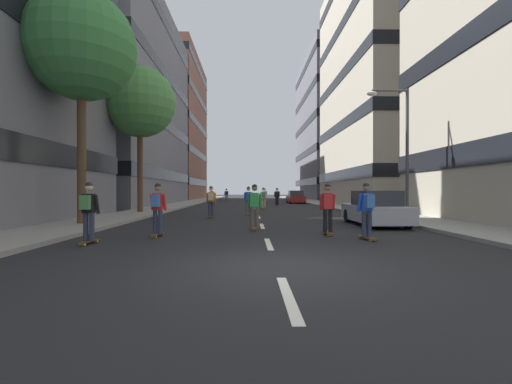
{
  "coord_description": "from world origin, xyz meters",
  "views": [
    {
      "loc": [
        -0.57,
        -7.02,
        1.53
      ],
      "look_at": [
        0.0,
        20.77,
        1.41
      ],
      "focal_mm": 24.61,
      "sensor_mm": 36.0,
      "label": 1
    }
  ],
  "objects_px": {
    "skater_2": "(226,194)",
    "skater_8": "(277,196)",
    "skater_11": "(265,195)",
    "skater_7": "(255,205)",
    "skater_0": "(211,200)",
    "skater_1": "(367,207)",
    "skater_4": "(212,195)",
    "skater_10": "(264,197)",
    "skater_9": "(157,206)",
    "skater_12": "(328,206)",
    "street_tree_near": "(140,102)",
    "skater_6": "(248,199)",
    "skater_3": "(88,209)",
    "streetlamp_right": "(400,139)",
    "parked_car_near": "(296,197)",
    "parked_car_mid": "(375,209)",
    "street_tree_mid": "(81,47)",
    "skater_5": "(277,195)"
  },
  "relations": [
    {
      "from": "streetlamp_right",
      "to": "skater_4",
      "type": "xyz_separation_m",
      "value": [
        -12.1,
        25.08,
        -3.15
      ]
    },
    {
      "from": "skater_6",
      "to": "skater_10",
      "type": "relative_size",
      "value": 1.0
    },
    {
      "from": "skater_11",
      "to": "skater_7",
      "type": "bearing_deg",
      "value": -93.38
    },
    {
      "from": "skater_9",
      "to": "skater_12",
      "type": "distance_m",
      "value": 5.76
    },
    {
      "from": "parked_car_mid",
      "to": "skater_12",
      "type": "xyz_separation_m",
      "value": [
        -2.84,
        -3.28,
        0.29
      ]
    },
    {
      "from": "skater_2",
      "to": "skater_6",
      "type": "relative_size",
      "value": 1.0
    },
    {
      "from": "street_tree_near",
      "to": "street_tree_mid",
      "type": "xyz_separation_m",
      "value": [
        -0.0,
        -8.02,
        0.33
      ]
    },
    {
      "from": "skater_0",
      "to": "skater_1",
      "type": "distance_m",
      "value": 10.47
    },
    {
      "from": "parked_car_near",
      "to": "skater_12",
      "type": "xyz_separation_m",
      "value": [
        -2.84,
        -29.53,
        0.29
      ]
    },
    {
      "from": "skater_9",
      "to": "skater_12",
      "type": "bearing_deg",
      "value": 3.28
    },
    {
      "from": "skater_9",
      "to": "skater_6",
      "type": "bearing_deg",
      "value": 73.4
    },
    {
      "from": "skater_8",
      "to": "skater_10",
      "type": "bearing_deg",
      "value": -105.11
    },
    {
      "from": "skater_3",
      "to": "skater_6",
      "type": "height_order",
      "value": "same"
    },
    {
      "from": "skater_7",
      "to": "parked_car_near",
      "type": "bearing_deg",
      "value": 79.2
    },
    {
      "from": "skater_0",
      "to": "skater_3",
      "type": "distance_m",
      "value": 9.78
    },
    {
      "from": "street_tree_mid",
      "to": "skater_6",
      "type": "xyz_separation_m",
      "value": [
        7.09,
        6.69,
        -6.64
      ]
    },
    {
      "from": "skater_3",
      "to": "skater_11",
      "type": "bearing_deg",
      "value": 79.26
    },
    {
      "from": "skater_8",
      "to": "skater_6",
      "type": "bearing_deg",
      "value": -102.37
    },
    {
      "from": "skater_1",
      "to": "skater_4",
      "type": "xyz_separation_m",
      "value": [
        -8.18,
        31.73,
        -0.03
      ]
    },
    {
      "from": "skater_2",
      "to": "skater_3",
      "type": "distance_m",
      "value": 36.29
    },
    {
      "from": "skater_4",
      "to": "skater_7",
      "type": "relative_size",
      "value": 1.0
    },
    {
      "from": "skater_1",
      "to": "skater_2",
      "type": "height_order",
      "value": "same"
    },
    {
      "from": "skater_6",
      "to": "skater_12",
      "type": "bearing_deg",
      "value": -74.25
    },
    {
      "from": "street_tree_mid",
      "to": "skater_11",
      "type": "relative_size",
      "value": 5.51
    },
    {
      "from": "streetlamp_right",
      "to": "parked_car_near",
      "type": "bearing_deg",
      "value": 94.81
    },
    {
      "from": "skater_12",
      "to": "skater_2",
      "type": "bearing_deg",
      "value": 99.39
    },
    {
      "from": "skater_8",
      "to": "skater_9",
      "type": "height_order",
      "value": "same"
    },
    {
      "from": "skater_1",
      "to": "skater_12",
      "type": "height_order",
      "value": "same"
    },
    {
      "from": "skater_4",
      "to": "skater_10",
      "type": "height_order",
      "value": "same"
    },
    {
      "from": "skater_2",
      "to": "skater_8",
      "type": "bearing_deg",
      "value": -64.13
    },
    {
      "from": "streetlamp_right",
      "to": "skater_0",
      "type": "xyz_separation_m",
      "value": [
        -9.69,
        2.09,
        -3.12
      ]
    },
    {
      "from": "parked_car_mid",
      "to": "skater_0",
      "type": "bearing_deg",
      "value": 151.05
    },
    {
      "from": "street_tree_mid",
      "to": "skater_9",
      "type": "xyz_separation_m",
      "value": [
        4.09,
        -3.38,
        -6.61
      ]
    },
    {
      "from": "skater_1",
      "to": "parked_car_near",
      "type": "bearing_deg",
      "value": 86.48
    },
    {
      "from": "skater_9",
      "to": "skater_3",
      "type": "bearing_deg",
      "value": -133.67
    },
    {
      "from": "parked_car_near",
      "to": "skater_3",
      "type": "xyz_separation_m",
      "value": [
        -10.13,
        -31.47,
        0.32
      ]
    },
    {
      "from": "skater_11",
      "to": "street_tree_near",
      "type": "bearing_deg",
      "value": -112.62
    },
    {
      "from": "streetlamp_right",
      "to": "skater_10",
      "type": "distance_m",
      "value": 13.32
    },
    {
      "from": "skater_0",
      "to": "skater_6",
      "type": "relative_size",
      "value": 1.0
    },
    {
      "from": "skater_6",
      "to": "skater_8",
      "type": "height_order",
      "value": "same"
    },
    {
      "from": "skater_2",
      "to": "skater_12",
      "type": "distance_m",
      "value": 34.78
    },
    {
      "from": "parked_car_near",
      "to": "skater_6",
      "type": "bearing_deg",
      "value": -105.76
    },
    {
      "from": "parked_car_near",
      "to": "skater_1",
      "type": "height_order",
      "value": "skater_1"
    },
    {
      "from": "skater_0",
      "to": "skater_1",
      "type": "xyz_separation_m",
      "value": [
        5.77,
        -8.74,
        0.0
      ]
    },
    {
      "from": "skater_6",
      "to": "skater_9",
      "type": "height_order",
      "value": "same"
    },
    {
      "from": "skater_1",
      "to": "skater_10",
      "type": "height_order",
      "value": "same"
    },
    {
      "from": "skater_5",
      "to": "skater_11",
      "type": "distance_m",
      "value": 8.76
    },
    {
      "from": "skater_6",
      "to": "skater_11",
      "type": "bearing_deg",
      "value": 84.84
    },
    {
      "from": "skater_7",
      "to": "skater_11",
      "type": "relative_size",
      "value": 1.0
    },
    {
      "from": "skater_6",
      "to": "skater_1",
      "type": "bearing_deg",
      "value": -71.38
    }
  ]
}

